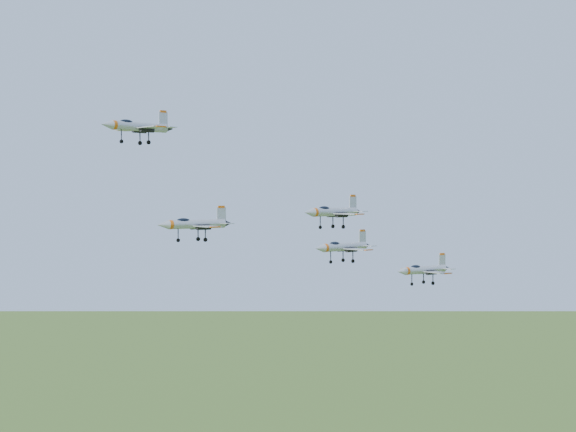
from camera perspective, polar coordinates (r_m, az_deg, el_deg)
jet_lead at (r=129.67m, az=-10.67°, el=6.29°), size 13.47×11.37×3.63m
jet_left_high at (r=119.87m, az=-6.66°, el=-0.56°), size 12.63×10.44×3.37m
jet_right_high at (r=107.85m, az=3.20°, el=0.31°), size 10.83×9.11×2.91m
jet_left_low at (r=131.27m, az=3.91°, el=-2.19°), size 12.66×10.61×3.39m
jet_right_low at (r=128.66m, az=9.60°, el=-3.77°), size 11.54×9.56×3.08m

